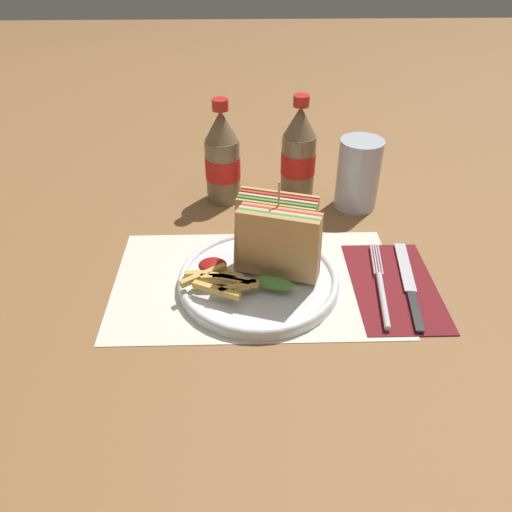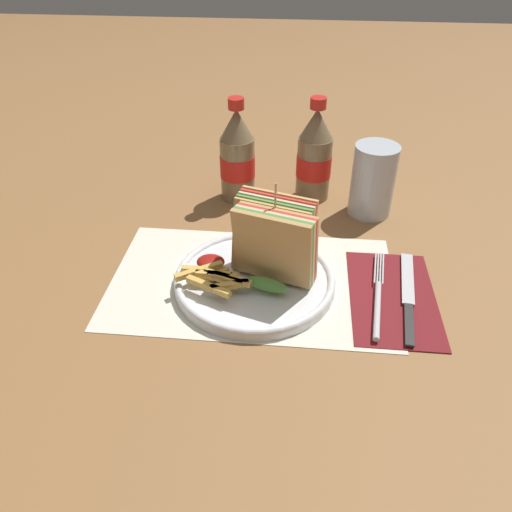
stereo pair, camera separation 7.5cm
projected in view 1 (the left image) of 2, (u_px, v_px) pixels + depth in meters
The scene contains 12 objects.
ground_plane at pixel (244, 292), 0.75m from camera, with size 4.00×4.00×0.00m, color olive.
placemat at pixel (254, 281), 0.77m from camera, with size 0.43×0.26×0.00m.
plate_main at pixel (256, 280), 0.75m from camera, with size 0.24×0.24×0.02m.
club_sandwich at pixel (275, 241), 0.72m from camera, with size 0.13×0.12×0.15m.
fries_pile at pixel (218, 280), 0.72m from camera, with size 0.12×0.08×0.02m.
ketchup_blob at pixel (210, 265), 0.75m from camera, with size 0.04×0.04×0.02m.
napkin at pixel (392, 285), 0.76m from camera, with size 0.13×0.21×0.00m.
fork at pixel (379, 291), 0.74m from camera, with size 0.04×0.20×0.01m.
knife at pixel (407, 284), 0.75m from camera, with size 0.04×0.21×0.00m.
coke_bottle_near at pixel (221, 159), 0.93m from camera, with size 0.07×0.07×0.20m.
coke_bottle_far at pixel (297, 154), 0.94m from camera, with size 0.07×0.07×0.20m.
glass_near at pixel (356, 178), 0.92m from camera, with size 0.08×0.08×0.13m.
Camera 1 is at (0.00, -0.57, 0.48)m, focal length 35.00 mm.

